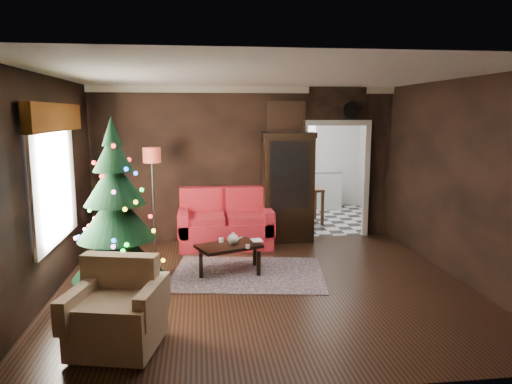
{
  "coord_description": "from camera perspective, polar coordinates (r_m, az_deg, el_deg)",
  "views": [
    {
      "loc": [
        -0.86,
        -6.06,
        2.32
      ],
      "look_at": [
        0.0,
        0.9,
        1.15
      ],
      "focal_mm": 33.14,
      "sensor_mm": 36.0,
      "label": 1
    }
  ],
  "objects": [
    {
      "name": "floor",
      "position": [
        6.55,
        0.99,
        -11.28
      ],
      "size": [
        5.5,
        5.5,
        0.0
      ],
      "primitive_type": "plane",
      "color": "black",
      "rests_on": "ground"
    },
    {
      "name": "ceiling",
      "position": [
        6.14,
        1.06,
        13.96
      ],
      "size": [
        5.5,
        5.5,
        0.0
      ],
      "primitive_type": "plane",
      "rotation": [
        3.14,
        0.0,
        0.0
      ],
      "color": "white",
      "rests_on": "ground"
    },
    {
      "name": "wall_back",
      "position": [
        8.65,
        -1.3,
        3.36
      ],
      "size": [
        5.5,
        0.0,
        5.5
      ],
      "primitive_type": "plane",
      "rotation": [
        1.57,
        0.0,
        0.0
      ],
      "color": "black",
      "rests_on": "ground"
    },
    {
      "name": "wall_front",
      "position": [
        3.78,
        6.36,
        -4.66
      ],
      "size": [
        5.5,
        0.0,
        5.5
      ],
      "primitive_type": "plane",
      "rotation": [
        -1.57,
        0.0,
        0.0
      ],
      "color": "black",
      "rests_on": "ground"
    },
    {
      "name": "wall_left",
      "position": [
        6.41,
        -24.09,
        0.4
      ],
      "size": [
        0.0,
        5.5,
        5.5
      ],
      "primitive_type": "plane",
      "rotation": [
        1.57,
        0.0,
        1.57
      ],
      "color": "black",
      "rests_on": "ground"
    },
    {
      "name": "wall_right",
      "position": [
        7.12,
        23.53,
        1.25
      ],
      "size": [
        0.0,
        5.5,
        5.5
      ],
      "primitive_type": "plane",
      "rotation": [
        1.57,
        0.0,
        -1.57
      ],
      "color": "black",
      "rests_on": "ground"
    },
    {
      "name": "doorway",
      "position": [
        9.03,
        9.51,
        1.24
      ],
      "size": [
        1.1,
        0.1,
        2.1
      ],
      "primitive_type": null,
      "color": "silver",
      "rests_on": "ground"
    },
    {
      "name": "left_window",
      "position": [
        6.59,
        -23.29,
        1.11
      ],
      "size": [
        0.05,
        1.6,
        1.4
      ],
      "primitive_type": "cube",
      "color": "white",
      "rests_on": "wall_left"
    },
    {
      "name": "valance",
      "position": [
        6.51,
        -23.08,
        8.29
      ],
      "size": [
        0.12,
        2.1,
        0.35
      ],
      "primitive_type": "cube",
      "color": "brown",
      "rests_on": "wall_left"
    },
    {
      "name": "kitchen_floor",
      "position": [
        10.64,
        7.07,
        -3.2
      ],
      "size": [
        3.0,
        3.0,
        0.0
      ],
      "primitive_type": "plane",
      "color": "silver",
      "rests_on": "ground"
    },
    {
      "name": "kitchen_window",
      "position": [
        11.81,
        5.52,
        6.4
      ],
      "size": [
        0.7,
        0.06,
        0.7
      ],
      "primitive_type": "cube",
      "color": "white",
      "rests_on": "ground"
    },
    {
      "name": "rug",
      "position": [
        7.0,
        -0.99,
        -9.83
      ],
      "size": [
        2.4,
        1.9,
        0.01
      ],
      "primitive_type": "cube",
      "rotation": [
        0.0,
        0.0,
        -0.16
      ],
      "color": "#3A2F37",
      "rests_on": "ground"
    },
    {
      "name": "loveseat",
      "position": [
        8.33,
        -3.71,
        -3.18
      ],
      "size": [
        1.7,
        0.9,
        1.0
      ],
      "primitive_type": null,
      "color": "maroon",
      "rests_on": "ground"
    },
    {
      "name": "curio_cabinet",
      "position": [
        8.6,
        3.84,
        0.27
      ],
      "size": [
        0.9,
        0.45,
        1.9
      ],
      "primitive_type": null,
      "color": "black",
      "rests_on": "ground"
    },
    {
      "name": "floor_lamp",
      "position": [
        8.08,
        -12.26,
        -1.38
      ],
      "size": [
        0.41,
        0.41,
        1.88
      ],
      "primitive_type": null,
      "rotation": [
        0.0,
        0.0,
        -0.37
      ],
      "color": "#252525",
      "rests_on": "ground"
    },
    {
      "name": "christmas_tree",
      "position": [
        6.52,
        -16.58,
        -2.16
      ],
      "size": [
        1.26,
        1.26,
        2.32
      ],
      "primitive_type": null,
      "rotation": [
        0.0,
        0.0,
        0.04
      ],
      "color": "black",
      "rests_on": "ground"
    },
    {
      "name": "armchair",
      "position": [
        4.95,
        -16.47,
        -13.0
      ],
      "size": [
        1.0,
        1.0,
        0.85
      ],
      "primitive_type": null,
      "rotation": [
        0.0,
        0.0,
        -0.23
      ],
      "color": "tan",
      "rests_on": "ground"
    },
    {
      "name": "coffee_table",
      "position": [
        7.04,
        -3.29,
        -7.95
      ],
      "size": [
        1.03,
        0.84,
        0.4
      ],
      "primitive_type": null,
      "rotation": [
        0.0,
        0.0,
        0.39
      ],
      "color": "black",
      "rests_on": "rug"
    },
    {
      "name": "teapot",
      "position": [
        6.96,
        -2.78,
        -5.67
      ],
      "size": [
        0.24,
        0.24,
        0.18
      ],
      "primitive_type": null,
      "rotation": [
        0.0,
        0.0,
        -0.33
      ],
      "color": "silver",
      "rests_on": "coffee_table"
    },
    {
      "name": "cup_a",
      "position": [
        7.13,
        -4.23,
        -5.8
      ],
      "size": [
        0.08,
        0.08,
        0.06
      ],
      "primitive_type": "cylinder",
      "rotation": [
        0.0,
        0.0,
        0.18
      ],
      "color": "white",
      "rests_on": "coffee_table"
    },
    {
      "name": "cup_b",
      "position": [
        6.79,
        -1.01,
        -6.58
      ],
      "size": [
        0.07,
        0.07,
        0.05
      ],
      "primitive_type": "cylinder",
      "rotation": [
        0.0,
        0.0,
        -0.08
      ],
      "color": "silver",
      "rests_on": "coffee_table"
    },
    {
      "name": "book",
      "position": [
        7.14,
        -0.52,
        -5.14
      ],
      "size": [
        0.15,
        0.04,
        0.21
      ],
      "primitive_type": "imported",
      "rotation": [
        0.0,
        0.0,
        0.15
      ],
      "color": "tan",
      "rests_on": "coffee_table"
    },
    {
      "name": "wall_clock",
      "position": [
        8.96,
        11.39,
        9.66
      ],
      "size": [
        0.32,
        0.32,
        0.06
      ],
      "primitive_type": "cylinder",
      "color": "silver",
      "rests_on": "wall_back"
    },
    {
      "name": "painting",
      "position": [
        8.67,
        3.71,
        8.98
      ],
      "size": [
        0.62,
        0.05,
        0.52
      ],
      "primitive_type": "cube",
      "color": "#C0793F",
      "rests_on": "wall_back"
    },
    {
      "name": "kitchen_counter",
      "position": [
        11.7,
        5.69,
        0.21
      ],
      "size": [
        1.8,
        0.6,
        0.9
      ],
      "primitive_type": "cube",
      "color": "silver",
      "rests_on": "ground"
    },
    {
      "name": "kitchen_table",
      "position": [
        10.21,
        5.88,
        -1.58
      ],
      "size": [
        0.7,
        0.7,
        0.75
      ],
      "primitive_type": null,
      "color": "brown",
      "rests_on": "ground"
    }
  ]
}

